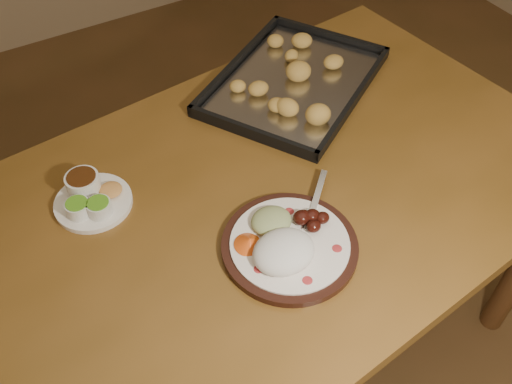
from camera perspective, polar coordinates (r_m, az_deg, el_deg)
ground at (r=2.02m, az=5.09°, el=-9.63°), size 4.00×4.00×0.00m
dining_table at (r=1.35m, az=0.46°, el=-2.81°), size 1.59×1.06×0.75m
dinner_plate at (r=1.16m, az=3.07°, el=-5.20°), size 0.32×0.28×0.06m
condiment_saucer at (r=1.29m, az=-16.24°, el=-0.51°), size 0.17×0.17×0.06m
baking_tray at (r=1.56m, az=3.82°, el=11.05°), size 0.61×0.56×0.05m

